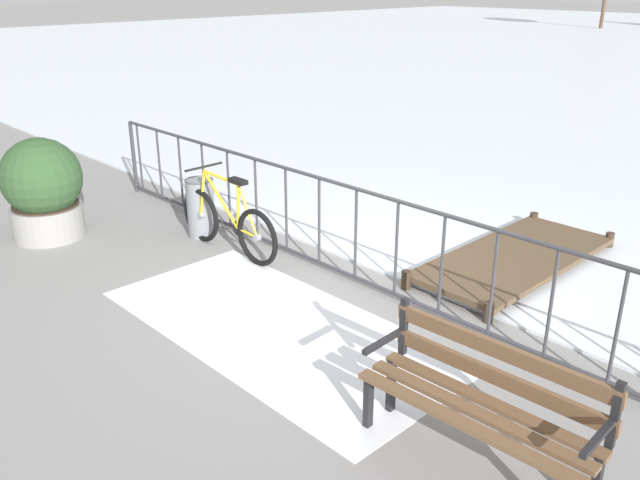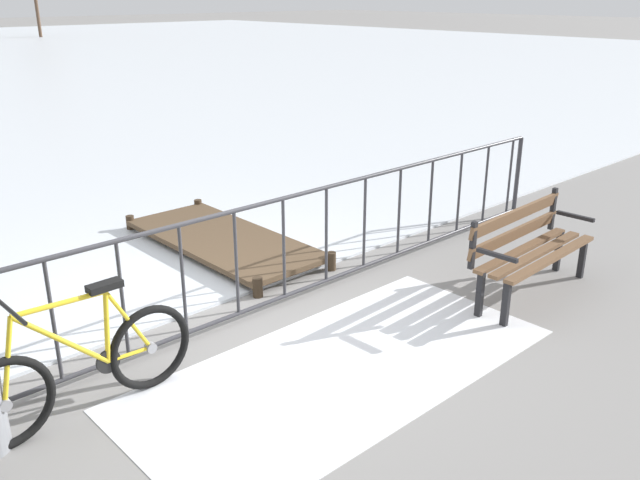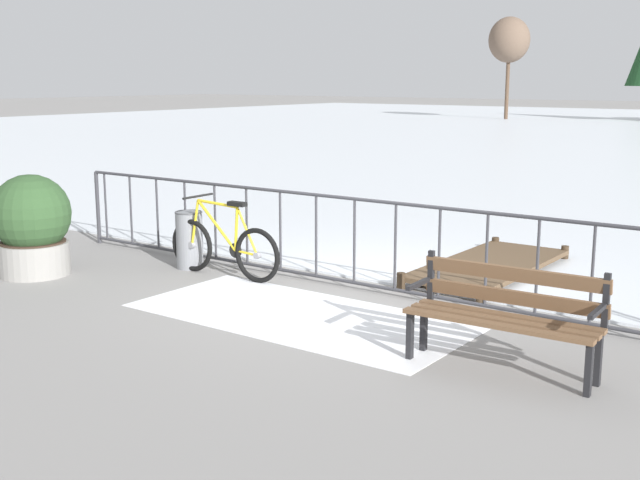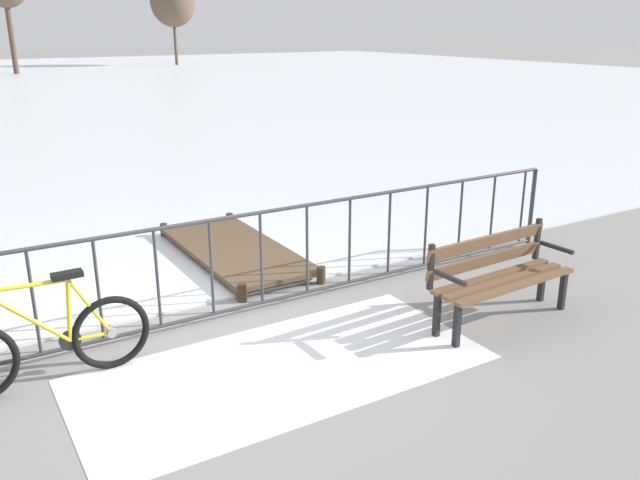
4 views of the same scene
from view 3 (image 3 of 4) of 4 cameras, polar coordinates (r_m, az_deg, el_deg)
The scene contains 9 objects.
ground_plane at distance 9.34m, azimuth 2.40°, elevation -3.48°, with size 160.00×160.00×0.00m, color gray.
snow_patch at distance 8.32m, azimuth -1.43°, elevation -5.31°, with size 3.54×1.66×0.01m, color white.
railing_fence at distance 9.21m, azimuth 2.43°, elevation -0.11°, with size 9.06×0.06×1.07m.
bicycle_near_railing at distance 9.90m, azimuth -6.78°, elevation -0.50°, with size 1.71×0.52×0.97m.
park_bench at distance 6.89m, azimuth 12.94°, elevation -4.77°, with size 1.62×0.55×0.89m.
planter_with_shrub at distance 10.51m, azimuth -19.62°, elevation 1.00°, with size 0.96×0.96×1.24m.
trash_bin at distance 10.42m, azimuth -9.17°, elevation 0.05°, with size 0.35×0.35×0.73m.
wooden_dock at distance 10.23m, azimuth 11.80°, elevation -1.72°, with size 1.10×2.69×0.20m.
tree_centre at distance 48.63m, azimuth 13.17°, elevation 13.51°, with size 2.34×2.34×5.78m.
Camera 3 is at (5.00, -7.51, 2.39)m, focal length 45.50 mm.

